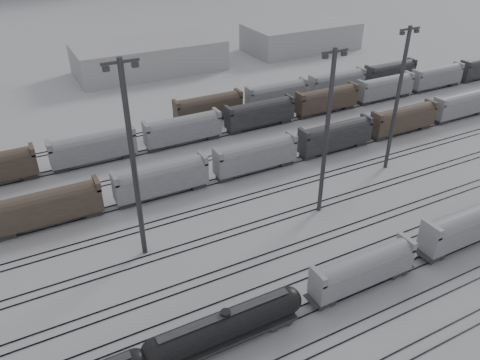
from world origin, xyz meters
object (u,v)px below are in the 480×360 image
hopper_car_b (469,224)px  light_mast_c (327,132)px  tank_car_b (226,326)px  hopper_car_a (363,268)px

hopper_car_b → light_mast_c: 22.55m
tank_car_b → hopper_car_a: hopper_car_a is taller
tank_car_b → hopper_car_a: size_ratio=1.30×
tank_car_b → hopper_car_b: 36.28m
hopper_car_a → hopper_car_b: (18.16, 0.00, 0.36)m
hopper_car_a → light_mast_c: (5.54, 16.00, 10.02)m
tank_car_b → light_mast_c: light_mast_c is taller
hopper_car_b → light_mast_c: (-12.63, 16.00, 9.66)m
light_mast_c → hopper_car_b: bearing=-51.7°
hopper_car_b → light_mast_c: bearing=128.3°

